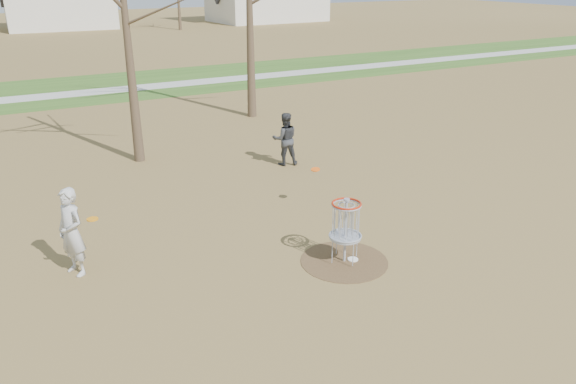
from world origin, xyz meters
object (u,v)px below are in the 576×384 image
object	(u,v)px
player_throwing	(285,139)
disc_golf_basket	(346,221)
player_standing	(71,232)
disc_grounded	(353,259)

from	to	relation	value
player_throwing	disc_golf_basket	world-z (taller)	player_throwing
player_standing	disc_grounded	world-z (taller)	player_standing
player_standing	disc_grounded	xyz separation A→B (m)	(5.07, -2.15, -0.87)
player_throwing	disc_grounded	bearing A→B (deg)	91.75
player_standing	player_throwing	xyz separation A→B (m)	(6.71, 3.89, -0.08)
disc_grounded	disc_golf_basket	world-z (taller)	disc_golf_basket
player_throwing	disc_golf_basket	size ratio (longest dim) A/B	1.19
player_standing	player_throwing	bearing A→B (deg)	93.51
disc_golf_basket	disc_grounded	bearing A→B (deg)	-13.49
player_standing	disc_golf_basket	bearing A→B (deg)	40.06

